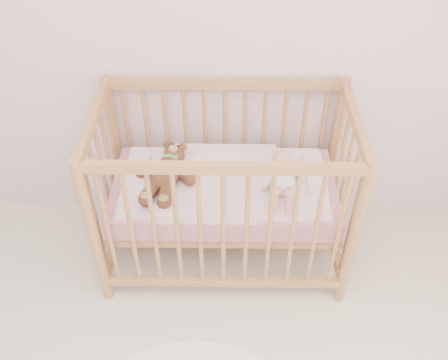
# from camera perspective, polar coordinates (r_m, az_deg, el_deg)

# --- Properties ---
(wall_back) EXTENTS (4.00, 0.02, 2.70)m
(wall_back) POSITION_cam_1_polar(r_m,az_deg,el_deg) (2.64, -5.28, 18.72)
(wall_back) COLOR silver
(wall_back) RESTS_ON floor
(crib) EXTENTS (1.36, 0.76, 1.00)m
(crib) POSITION_cam_1_polar(r_m,az_deg,el_deg) (2.75, 0.01, -1.16)
(crib) COLOR #B2804B
(crib) RESTS_ON floor
(mattress) EXTENTS (1.22, 0.62, 0.13)m
(mattress) POSITION_cam_1_polar(r_m,az_deg,el_deg) (2.76, 0.01, -1.39)
(mattress) COLOR #C77C87
(mattress) RESTS_ON crib
(blanket) EXTENTS (1.10, 0.58, 0.06)m
(blanket) POSITION_cam_1_polar(r_m,az_deg,el_deg) (2.71, 0.01, -0.24)
(blanket) COLOR #F9ACBA
(blanket) RESTS_ON mattress
(baby) EXTENTS (0.27, 0.50, 0.11)m
(baby) POSITION_cam_1_polar(r_m,az_deg,el_deg) (2.66, 6.70, 0.61)
(baby) COLOR white
(baby) RESTS_ON blanket
(teddy_bear) EXTENTS (0.43, 0.54, 0.13)m
(teddy_bear) POSITION_cam_1_polar(r_m,az_deg,el_deg) (2.66, -6.75, 0.89)
(teddy_bear) COLOR brown
(teddy_bear) RESTS_ON blanket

